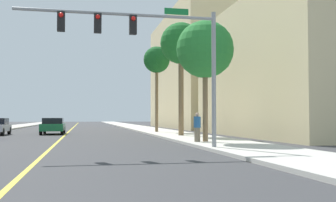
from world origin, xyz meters
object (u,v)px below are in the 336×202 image
(palm_near, at_px, (205,50))
(palm_mid, at_px, (181,45))
(palm_far, at_px, (157,61))
(traffic_signal_mast, at_px, (150,42))
(pedestrian, at_px, (197,127))
(car_green, at_px, (53,126))

(palm_near, distance_m, palm_mid, 7.87)
(palm_mid, relative_size, palm_far, 1.06)
(traffic_signal_mast, height_order, pedestrian, traffic_signal_mast)
(traffic_signal_mast, relative_size, palm_far, 1.10)
(traffic_signal_mast, distance_m, palm_far, 19.78)
(traffic_signal_mast, relative_size, palm_mid, 1.04)
(pedestrian, bearing_deg, palm_mid, 43.55)
(palm_far, distance_m, car_green, 11.05)
(palm_mid, distance_m, palm_far, 7.69)
(traffic_signal_mast, relative_size, car_green, 1.98)
(palm_far, bearing_deg, traffic_signal_mast, -101.08)
(palm_mid, relative_size, car_green, 1.91)
(palm_near, bearing_deg, pedestrian, -166.77)
(palm_mid, bearing_deg, pedestrian, -97.26)
(traffic_signal_mast, distance_m, palm_mid, 12.57)
(palm_near, relative_size, palm_mid, 0.80)
(palm_mid, relative_size, pedestrian, 5.33)
(palm_mid, distance_m, pedestrian, 9.87)
(traffic_signal_mast, bearing_deg, palm_mid, 69.94)
(palm_near, xyz_separation_m, pedestrian, (-0.50, -0.12, -4.30))
(palm_far, height_order, car_green, palm_far)
(palm_near, height_order, palm_far, palm_far)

